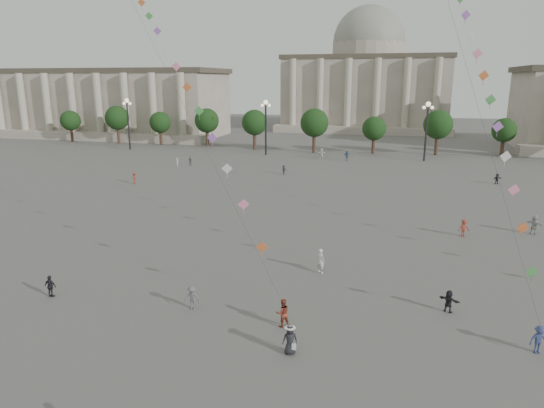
# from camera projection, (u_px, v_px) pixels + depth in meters

# --- Properties ---
(ground) EXTENTS (360.00, 360.00, 0.00)m
(ground) POSITION_uv_depth(u_px,v_px,m) (193.00, 350.00, 26.61)
(ground) COLOR #585653
(ground) RESTS_ON ground
(hall_west) EXTENTS (84.00, 26.22, 17.20)m
(hall_west) POSITION_uv_depth(u_px,v_px,m) (75.00, 103.00, 130.82)
(hall_west) COLOR gray
(hall_west) RESTS_ON ground
(hall_central) EXTENTS (48.30, 34.30, 35.50)m
(hall_central) POSITION_uv_depth(u_px,v_px,m) (367.00, 80.00, 144.17)
(hall_central) COLOR gray
(hall_central) RESTS_ON ground
(tree_row) EXTENTS (137.12, 5.12, 8.00)m
(tree_row) POSITION_uv_depth(u_px,v_px,m) (347.00, 125.00, 98.37)
(tree_row) COLOR #3C2A1E
(tree_row) RESTS_ON ground
(lamp_post_far_west) EXTENTS (2.00, 0.90, 10.65)m
(lamp_post_far_west) POSITION_uv_depth(u_px,v_px,m) (128.00, 114.00, 101.37)
(lamp_post_far_west) COLOR #262628
(lamp_post_far_west) RESTS_ON ground
(lamp_post_mid_west) EXTENTS (2.00, 0.90, 10.65)m
(lamp_post_mid_west) POSITION_uv_depth(u_px,v_px,m) (266.00, 117.00, 94.04)
(lamp_post_mid_west) COLOR #262628
(lamp_post_mid_west) RESTS_ON ground
(lamp_post_mid_east) EXTENTS (2.00, 0.90, 10.65)m
(lamp_post_mid_east) POSITION_uv_depth(u_px,v_px,m) (427.00, 120.00, 86.72)
(lamp_post_mid_east) COLOR #262628
(lamp_post_mid_east) RESTS_ON ground
(person_crowd_0) EXTENTS (1.15, 0.70, 1.83)m
(person_crowd_0) POSITION_uv_depth(u_px,v_px,m) (347.00, 156.00, 88.74)
(person_crowd_0) COLOR #37547D
(person_crowd_0) RESTS_ON ground
(person_crowd_3) EXTENTS (1.42, 1.02, 1.48)m
(person_crowd_3) POSITION_uv_depth(u_px,v_px,m) (449.00, 301.00, 30.82)
(person_crowd_3) COLOR black
(person_crowd_3) RESTS_ON ground
(person_crowd_4) EXTENTS (1.83, 1.39, 1.93)m
(person_crowd_4) POSITION_uv_depth(u_px,v_px,m) (322.00, 153.00, 90.97)
(person_crowd_4) COLOR silver
(person_crowd_4) RESTS_ON ground
(person_crowd_6) EXTENTS (1.09, 0.70, 1.59)m
(person_crowd_6) POSITION_uv_depth(u_px,v_px,m) (192.00, 298.00, 31.18)
(person_crowd_6) COLOR #59585C
(person_crowd_6) RESTS_ON ground
(person_crowd_7) EXTENTS (1.72, 1.55, 1.91)m
(person_crowd_7) POSITION_uv_depth(u_px,v_px,m) (534.00, 225.00, 46.39)
(person_crowd_7) COLOR #B2B2AE
(person_crowd_7) RESTS_ON ground
(person_crowd_8) EXTENTS (1.24, 1.00, 1.67)m
(person_crowd_8) POSITION_uv_depth(u_px,v_px,m) (464.00, 228.00, 45.70)
(person_crowd_8) COLOR maroon
(person_crowd_8) RESTS_ON ground
(person_crowd_9) EXTENTS (1.42, 1.09, 1.50)m
(person_crowd_9) POSITION_uv_depth(u_px,v_px,m) (497.00, 179.00, 68.87)
(person_crowd_9) COLOR black
(person_crowd_9) RESTS_ON ground
(person_crowd_10) EXTENTS (0.55, 0.65, 1.50)m
(person_crowd_10) POSITION_uv_depth(u_px,v_px,m) (177.00, 162.00, 82.62)
(person_crowd_10) COLOR silver
(person_crowd_10) RESTS_ON ground
(person_crowd_12) EXTENTS (1.24, 1.37, 1.52)m
(person_crowd_12) POSITION_uv_depth(u_px,v_px,m) (284.00, 170.00, 75.81)
(person_crowd_12) COLOR #5E5F63
(person_crowd_12) RESTS_ON ground
(person_crowd_13) EXTENTS (0.85, 0.79, 1.94)m
(person_crowd_13) POSITION_uv_depth(u_px,v_px,m) (321.00, 261.00, 37.09)
(person_crowd_13) COLOR silver
(person_crowd_13) RESTS_ON ground
(person_crowd_16) EXTENTS (1.02, 0.62, 1.63)m
(person_crowd_16) POSITION_uv_depth(u_px,v_px,m) (190.00, 161.00, 83.66)
(person_crowd_16) COLOR slate
(person_crowd_16) RESTS_ON ground
(person_crowd_17) EXTENTS (0.90, 1.21, 1.67)m
(person_crowd_17) POSITION_uv_depth(u_px,v_px,m) (135.00, 178.00, 69.02)
(person_crowd_17) COLOR maroon
(person_crowd_17) RESTS_ON ground
(tourist_1) EXTENTS (0.93, 0.42, 1.55)m
(tourist_1) POSITION_uv_depth(u_px,v_px,m) (50.00, 286.00, 32.96)
(tourist_1) COLOR black
(tourist_1) RESTS_ON ground
(kite_flyer_0) EXTENTS (1.07, 0.99, 1.77)m
(kite_flyer_0) POSITION_uv_depth(u_px,v_px,m) (283.00, 313.00, 28.98)
(kite_flyer_0) COLOR brown
(kite_flyer_0) RESTS_ON ground
(kite_flyer_1) EXTENTS (1.18, 0.90, 1.61)m
(kite_flyer_1) POSITION_uv_depth(u_px,v_px,m) (539.00, 340.00, 26.13)
(kite_flyer_1) COLOR navy
(kite_flyer_1) RESTS_ON ground
(hat_person) EXTENTS (0.96, 0.81, 1.69)m
(hat_person) POSITION_uv_depth(u_px,v_px,m) (290.00, 339.00, 26.05)
(hat_person) COLOR black
(hat_person) RESTS_ON ground
(kite_train_west) EXTENTS (39.56, 42.91, 70.91)m
(kite_train_west) POSITION_uv_depth(u_px,v_px,m) (139.00, 3.00, 50.64)
(kite_train_west) COLOR #3F3F3F
(kite_train_west) RESTS_ON ground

